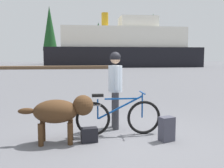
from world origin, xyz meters
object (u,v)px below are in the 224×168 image
object	(u,v)px
sailboat_moored	(167,63)
ferry_boat	(123,48)
dog	(61,111)
bicycle	(118,117)
person_cyclist	(115,82)
handbag_pannier	(89,135)
backpack	(167,129)

from	to	relation	value
sailboat_moored	ferry_boat	bearing A→B (deg)	-164.36
dog	sailboat_moored	xyz separation A→B (m)	(16.12, 39.66, -0.14)
bicycle	person_cyclist	distance (m)	0.87
person_cyclist	handbag_pannier	xyz separation A→B (m)	(-0.64, -0.92, -0.94)
sailboat_moored	person_cyclist	bearing A→B (deg)	-111.08
bicycle	backpack	bearing A→B (deg)	-29.20
person_cyclist	handbag_pannier	distance (m)	1.46
ferry_boat	backpack	bearing A→B (deg)	-98.49
handbag_pannier	ferry_boat	distance (m)	38.11
person_cyclist	dog	distance (m)	1.54
bicycle	dog	world-z (taller)	dog
backpack	dog	bearing A→B (deg)	175.70
ferry_boat	sailboat_moored	bearing A→B (deg)	15.64
dog	handbag_pannier	xyz separation A→B (m)	(0.53, -0.03, -0.48)
bicycle	ferry_boat	bearing A→B (deg)	80.03
dog	backpack	size ratio (longest dim) A/B	2.94
backpack	sailboat_moored	world-z (taller)	sailboat_moored
handbag_pannier	bicycle	bearing A→B (deg)	31.24
ferry_boat	dog	bearing A→B (deg)	-101.60
dog	ferry_boat	bearing A→B (deg)	78.40
handbag_pannier	ferry_boat	bearing A→B (deg)	79.20
handbag_pannier	ferry_boat	xyz separation A→B (m)	(7.12, 37.33, 2.92)
bicycle	ferry_boat	distance (m)	37.60
ferry_boat	handbag_pannier	bearing A→B (deg)	-100.80
person_cyclist	dog	world-z (taller)	person_cyclist
dog	handbag_pannier	bearing A→B (deg)	-3.67
person_cyclist	backpack	bearing A→B (deg)	-49.51
bicycle	ferry_boat	world-z (taller)	ferry_boat
dog	backpack	distance (m)	2.10
bicycle	dog	bearing A→B (deg)	-163.31
backpack	ferry_boat	bearing A→B (deg)	81.51
bicycle	backpack	distance (m)	1.04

